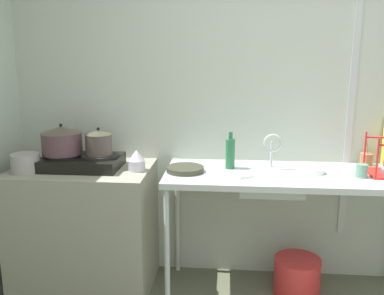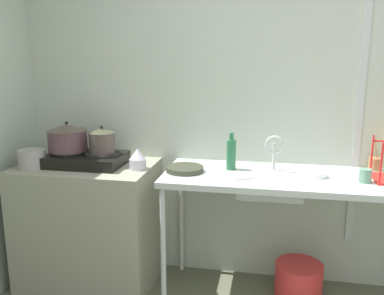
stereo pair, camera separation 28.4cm
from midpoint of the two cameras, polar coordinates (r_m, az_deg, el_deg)
name	(u,v)px [view 2 (the right image)]	position (r m, az deg, el deg)	size (l,w,h in m)	color
wall_back	(300,124)	(3.17, 17.08, 3.07)	(4.98, 0.10, 2.40)	#B0BAAB
wall_metal_strip	(360,110)	(3.16, 24.34, 4.68)	(0.05, 0.01, 1.92)	#B5BDBA
counter_concrete	(89,224)	(3.23, -11.38, -10.22)	(0.97, 0.64, 0.91)	gray
counter_sink	(293,185)	(2.89, 16.35, -4.96)	(1.72, 0.64, 0.91)	#B5BDBA
stove	(86,159)	(3.07, -11.77, -1.53)	(0.55, 0.37, 0.10)	black
pot_on_left_burner	(68,138)	(3.09, -14.15, 1.28)	(0.28, 0.28, 0.22)	#53393F
pot_on_right_burner	(102,141)	(2.99, -9.55, 0.92)	(0.19, 0.19, 0.20)	#493F39
pot_beside_stove	(32,159)	(3.09, -18.58, -1.51)	(0.19, 0.19, 0.13)	#9E9896
percolator	(138,159)	(2.90, -4.69, -1.63)	(0.12, 0.12, 0.15)	silver
sink_basin	(270,185)	(2.83, 13.45, -5.11)	(0.42, 0.32, 0.12)	#B5BDBA
faucet	(274,147)	(2.91, 13.95, 0.01)	(0.13, 0.07, 0.25)	#B5BDBA
frying_pan	(185,169)	(2.85, 1.86, -2.99)	(0.26, 0.26, 0.03)	#373A2A
cup_by_rack	(365,176)	(2.88, 25.25, -3.55)	(0.08, 0.08, 0.09)	slate
small_bowl_on_drainboard	(316,174)	(2.89, 19.37, -3.48)	(0.13, 0.13, 0.04)	white
bottle_by_sink	(231,154)	(2.90, 8.17, -0.90)	(0.06, 0.06, 0.26)	#276741
utensil_jar	(375,164)	(3.20, 26.09, -2.02)	(0.09, 0.09, 0.22)	#9B6C45
bucket_on_floor	(298,282)	(3.19, 16.92, -17.23)	(0.33, 0.33, 0.27)	red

